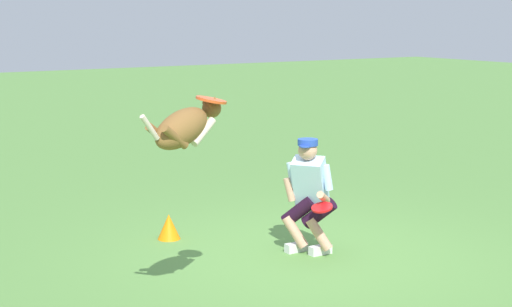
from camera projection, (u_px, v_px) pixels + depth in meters
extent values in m
plane|color=#568940|center=(312.00, 257.00, 8.82)|extent=(60.00, 60.00, 0.00)
cube|color=silver|center=(296.00, 247.00, 9.01)|extent=(0.26, 0.10, 0.10)
cylinder|color=tan|center=(295.00, 232.00, 8.94)|extent=(0.27, 0.31, 0.37)
cylinder|color=black|center=(299.00, 211.00, 8.95)|extent=(0.36, 0.41, 0.37)
cube|color=silver|center=(320.00, 250.00, 8.92)|extent=(0.26, 0.10, 0.10)
cylinder|color=tan|center=(319.00, 234.00, 8.84)|extent=(0.27, 0.31, 0.37)
cylinder|color=black|center=(319.00, 213.00, 8.86)|extent=(0.36, 0.41, 0.37)
cube|color=#B0D3EF|center=(310.00, 181.00, 8.87)|extent=(0.53, 0.52, 0.58)
cylinder|color=#B0D3EF|center=(292.00, 175.00, 8.91)|extent=(0.15, 0.16, 0.29)
cylinder|color=#B0D3EF|center=(327.00, 177.00, 8.77)|extent=(0.15, 0.16, 0.29)
cylinder|color=tan|center=(323.00, 198.00, 8.61)|extent=(0.28, 0.24, 0.19)
cylinder|color=tan|center=(289.00, 190.00, 8.91)|extent=(0.15, 0.16, 0.27)
sphere|color=tan|center=(308.00, 150.00, 8.72)|extent=(0.21, 0.21, 0.21)
cylinder|color=#2647AB|center=(308.00, 142.00, 8.70)|extent=(0.22, 0.22, 0.07)
cylinder|color=#2647AB|center=(305.00, 146.00, 8.62)|extent=(0.12, 0.12, 0.02)
ellipsoid|color=brown|center=(181.00, 128.00, 6.74)|extent=(0.72, 0.51, 0.46)
ellipsoid|color=beige|center=(194.00, 129.00, 6.88)|extent=(0.15, 0.20, 0.17)
sphere|color=brown|center=(212.00, 108.00, 7.04)|extent=(0.17, 0.17, 0.17)
cone|color=brown|center=(218.00, 110.00, 7.11)|extent=(0.12, 0.12, 0.09)
cone|color=brown|center=(215.00, 100.00, 6.98)|extent=(0.06, 0.06, 0.07)
cone|color=brown|center=(205.00, 99.00, 7.04)|extent=(0.06, 0.06, 0.07)
cylinder|color=beige|center=(203.00, 132.00, 6.84)|extent=(0.29, 0.17, 0.23)
cylinder|color=beige|center=(188.00, 130.00, 6.95)|extent=(0.29, 0.17, 0.23)
cylinder|color=brown|center=(175.00, 137.00, 6.56)|extent=(0.29, 0.17, 0.23)
cylinder|color=brown|center=(159.00, 135.00, 6.66)|extent=(0.29, 0.17, 0.23)
cylinder|color=beige|center=(150.00, 127.00, 6.43)|extent=(0.20, 0.11, 0.23)
cylinder|color=#E0501F|center=(211.00, 100.00, 6.94)|extent=(0.37, 0.37, 0.07)
cylinder|color=red|center=(322.00, 207.00, 8.51)|extent=(0.31, 0.32, 0.11)
cone|color=orange|center=(169.00, 227.00, 9.51)|extent=(0.27, 0.27, 0.30)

